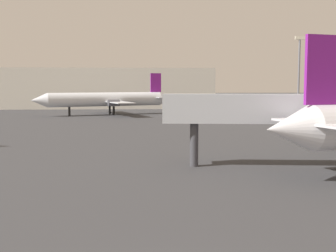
{
  "coord_description": "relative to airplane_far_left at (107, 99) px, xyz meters",
  "views": [
    {
      "loc": [
        -0.94,
        -13.49,
        6.92
      ],
      "look_at": [
        2.57,
        31.37,
        2.56
      ],
      "focal_mm": 47.31,
      "sensor_mm": 36.0,
      "label": 1
    }
  ],
  "objects": [
    {
      "name": "terminal_building",
      "position": [
        -5.58,
        32.28,
        2.12
      ],
      "size": [
        66.92,
        22.64,
        11.0
      ],
      "primitive_type": "cube",
      "color": "beige",
      "rests_on": "ground_plane"
    },
    {
      "name": "jet_bridge",
      "position": [
        18.81,
        -62.33,
        1.34
      ],
      "size": [
        19.65,
        4.62,
        6.24
      ],
      "rotation": [
        0.0,
        0.0,
        -0.13
      ],
      "color": "#B2B7BC",
      "rests_on": "ground_plane"
    },
    {
      "name": "airplane_far_left",
      "position": [
        0.0,
        0.0,
        0.0
      ],
      "size": [
        30.92,
        21.74,
        9.18
      ],
      "rotation": [
        0.0,
        0.0,
        3.47
      ],
      "color": "silver",
      "rests_on": "ground_plane"
    },
    {
      "name": "light_mast_right",
      "position": [
        47.41,
        11.76,
        7.16
      ],
      "size": [
        2.4,
        0.5,
        18.6
      ],
      "color": "slate",
      "rests_on": "ground_plane"
    }
  ]
}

